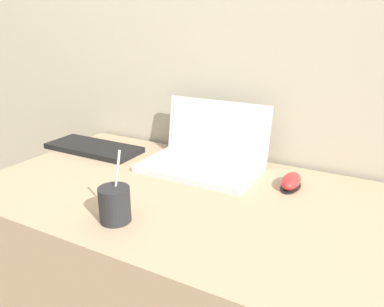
# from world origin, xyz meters

# --- Properties ---
(wall_back) EXTENTS (7.00, 0.04, 2.50)m
(wall_back) POSITION_xyz_m (0.00, 0.75, 1.25)
(wall_back) COLOR #BCB299
(wall_back) RESTS_ON ground_plane
(desk) EXTENTS (1.20, 0.71, 0.74)m
(desk) POSITION_xyz_m (0.00, 0.35, 0.37)
(desk) COLOR tan
(desk) RESTS_ON ground_plane
(laptop) EXTENTS (0.38, 0.27, 0.21)m
(laptop) POSITION_xyz_m (-0.01, 0.56, 0.79)
(laptop) COLOR silver
(laptop) RESTS_ON desk
(drink_cup) EXTENTS (0.08, 0.08, 0.19)m
(drink_cup) POSITION_xyz_m (-0.04, 0.13, 0.79)
(drink_cup) COLOR #232326
(drink_cup) RESTS_ON desk
(computer_mouse) EXTENTS (0.06, 0.11, 0.04)m
(computer_mouse) POSITION_xyz_m (0.29, 0.53, 0.76)
(computer_mouse) COLOR black
(computer_mouse) RESTS_ON desk
(external_keyboard) EXTENTS (0.37, 0.16, 0.02)m
(external_keyboard) POSITION_xyz_m (-0.47, 0.51, 0.75)
(external_keyboard) COLOR black
(external_keyboard) RESTS_ON desk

